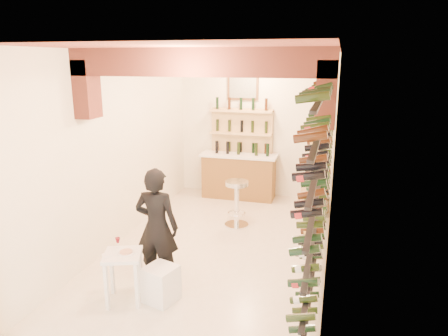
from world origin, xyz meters
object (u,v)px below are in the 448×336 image
at_px(back_counter, 239,175).
at_px(chrome_barstool, 237,200).
at_px(wine_rack, 318,164).
at_px(person, 157,227).
at_px(tasting_table, 123,262).
at_px(white_stool, 161,284).
at_px(crate_lower, 313,205).

xyz_separation_m(back_counter, chrome_barstool, (0.36, -1.66, -0.02)).
bearing_deg(wine_rack, chrome_barstool, 146.18).
height_order(wine_rack, person, wine_rack).
distance_m(tasting_table, person, 0.66).
height_order(white_stool, person, person).
xyz_separation_m(tasting_table, white_stool, (0.46, 0.13, -0.31)).
bearing_deg(person, tasting_table, 65.06).
bearing_deg(tasting_table, crate_lower, 41.96).
height_order(back_counter, person, person).
bearing_deg(tasting_table, back_counter, 64.67).
distance_m(wine_rack, back_counter, 3.38).
relative_size(chrome_barstool, crate_lower, 1.63).
relative_size(back_counter, person, 1.02).
distance_m(wine_rack, crate_lower, 2.53).
xyz_separation_m(chrome_barstool, crate_lower, (1.34, 1.13, -0.35)).
bearing_deg(crate_lower, chrome_barstool, -139.96).
distance_m(white_stool, chrome_barstool, 2.75).
bearing_deg(wine_rack, crate_lower, 93.54).
xyz_separation_m(back_counter, tasting_table, (-0.44, -4.51, 0.02)).
bearing_deg(chrome_barstool, person, -103.74).
bearing_deg(crate_lower, white_stool, -113.70).
xyz_separation_m(white_stool, person, (-0.22, 0.41, 0.60)).
bearing_deg(person, white_stool, 116.54).
height_order(white_stool, crate_lower, white_stool).
height_order(person, crate_lower, person).
relative_size(tasting_table, crate_lower, 1.51).
relative_size(wine_rack, chrome_barstool, 6.48).
bearing_deg(back_counter, white_stool, -89.85).
bearing_deg(tasting_table, white_stool, -3.87).
distance_m(back_counter, person, 3.98).
xyz_separation_m(tasting_table, person, (0.24, 0.54, 0.29)).
relative_size(wine_rack, tasting_table, 7.00).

